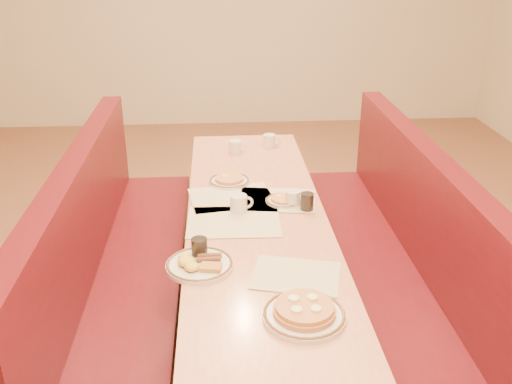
{
  "coord_description": "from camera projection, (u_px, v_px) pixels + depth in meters",
  "views": [
    {
      "loc": [
        -0.19,
        -2.59,
        2.03
      ],
      "look_at": [
        0.0,
        0.05,
        0.85
      ],
      "focal_mm": 40.0,
      "sensor_mm": 36.0,
      "label": 1
    }
  ],
  "objects": [
    {
      "name": "ground",
      "position": [
        257.0,
        333.0,
        3.2
      ],
      "size": [
        8.0,
        8.0,
        0.0
      ],
      "primitive_type": "plane",
      "color": "#9E6647",
      "rests_on": "ground"
    },
    {
      "name": "diner_table",
      "position": [
        257.0,
        277.0,
        3.05
      ],
      "size": [
        0.7,
        2.5,
        0.75
      ],
      "color": "black",
      "rests_on": "ground"
    },
    {
      "name": "booth_left",
      "position": [
        118.0,
        284.0,
        3.0
      ],
      "size": [
        0.55,
        2.5,
        1.05
      ],
      "color": "#4C3326",
      "rests_on": "ground"
    },
    {
      "name": "booth_right",
      "position": [
        391.0,
        273.0,
        3.1
      ],
      "size": [
        0.55,
        2.5,
        1.05
      ],
      "color": "#4C3326",
      "rests_on": "ground"
    },
    {
      "name": "placemat_near_left",
      "position": [
        234.0,
        222.0,
        2.8
      ],
      "size": [
        0.46,
        0.35,
        0.0
      ],
      "primitive_type": "cube",
      "rotation": [
        0.0,
        0.0,
        -0.03
      ],
      "color": "beige",
      "rests_on": "diner_table"
    },
    {
      "name": "placemat_near_right",
      "position": [
        296.0,
        275.0,
        2.36
      ],
      "size": [
        0.41,
        0.35,
        0.0
      ],
      "primitive_type": "cube",
      "rotation": [
        0.0,
        0.0,
        -0.25
      ],
      "color": "beige",
      "rests_on": "diner_table"
    },
    {
      "name": "placemat_far_left",
      "position": [
        232.0,
        197.0,
        3.06
      ],
      "size": [
        0.48,
        0.39,
        0.0
      ],
      "primitive_type": "cube",
      "rotation": [
        0.0,
        0.0,
        0.16
      ],
      "color": "beige",
      "rests_on": "diner_table"
    },
    {
      "name": "placemat_far_right",
      "position": [
        277.0,
        200.0,
        3.04
      ],
      "size": [
        0.44,
        0.36,
        0.0
      ],
      "primitive_type": "cube",
      "rotation": [
        0.0,
        0.0,
        -0.15
      ],
      "color": "beige",
      "rests_on": "diner_table"
    },
    {
      "name": "pancake_plate",
      "position": [
        304.0,
        313.0,
        2.09
      ],
      "size": [
        0.31,
        0.31,
        0.07
      ],
      "rotation": [
        0.0,
        0.0,
        0.37
      ],
      "color": "silver",
      "rests_on": "diner_table"
    },
    {
      "name": "eggs_plate",
      "position": [
        199.0,
        264.0,
        2.41
      ],
      "size": [
        0.29,
        0.29,
        0.06
      ],
      "rotation": [
        0.0,
        0.0,
        -0.17
      ],
      "color": "silver",
      "rests_on": "diner_table"
    },
    {
      "name": "extra_plate_mid",
      "position": [
        283.0,
        200.0,
        3.01
      ],
      "size": [
        0.19,
        0.19,
        0.04
      ],
      "rotation": [
        0.0,
        0.0,
        0.0
      ],
      "color": "silver",
      "rests_on": "diner_table"
    },
    {
      "name": "extra_plate_far",
      "position": [
        229.0,
        180.0,
        3.25
      ],
      "size": [
        0.23,
        0.23,
        0.05
      ],
      "rotation": [
        0.0,
        0.0,
        0.21
      ],
      "color": "silver",
      "rests_on": "diner_table"
    },
    {
      "name": "coffee_mug_a",
      "position": [
        293.0,
        198.0,
        2.97
      ],
      "size": [
        0.11,
        0.08,
        0.08
      ],
      "rotation": [
        0.0,
        0.0,
        0.4
      ],
      "color": "silver",
      "rests_on": "diner_table"
    },
    {
      "name": "coffee_mug_b",
      "position": [
        239.0,
        203.0,
        2.89
      ],
      "size": [
        0.12,
        0.09,
        0.09
      ],
      "rotation": [
        0.0,
        0.0,
        0.24
      ],
      "color": "silver",
      "rests_on": "diner_table"
    },
    {
      "name": "coffee_mug_c",
      "position": [
        270.0,
        141.0,
        3.79
      ],
      "size": [
        0.12,
        0.08,
        0.09
      ],
      "rotation": [
        0.0,
        0.0,
        0.04
      ],
      "color": "silver",
      "rests_on": "diner_table"
    },
    {
      "name": "coffee_mug_d",
      "position": [
        236.0,
        147.0,
        3.68
      ],
      "size": [
        0.11,
        0.08,
        0.09
      ],
      "rotation": [
        0.0,
        0.0,
        0.07
      ],
      "color": "silver",
      "rests_on": "diner_table"
    },
    {
      "name": "soda_tumbler_near",
      "position": [
        199.0,
        249.0,
        2.47
      ],
      "size": [
        0.07,
        0.07,
        0.1
      ],
      "color": "black",
      "rests_on": "diner_table"
    },
    {
      "name": "soda_tumbler_mid",
      "position": [
        307.0,
        202.0,
        2.91
      ],
      "size": [
        0.07,
        0.07,
        0.09
      ],
      "color": "black",
      "rests_on": "diner_table"
    }
  ]
}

